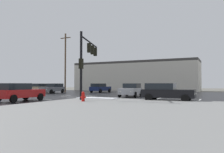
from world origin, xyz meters
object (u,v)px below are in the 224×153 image
traffic_signal_mast (87,55)px  sedan_silver (131,90)px  sedan_black (166,92)px  fire_hydrant (83,96)px  sedan_grey (53,88)px  sedan_tan (42,88)px  sedan_red (19,92)px  sedan_navy (100,88)px  utility_pole_far (65,62)px

traffic_signal_mast → sedan_silver: (2.13, 6.35, -3.51)m
sedan_black → sedan_silver: bearing=135.7°
fire_hydrant → sedan_grey: size_ratio=0.17×
sedan_tan → sedan_silver: bearing=-106.6°
fire_hydrant → sedan_grey: bearing=137.5°
traffic_signal_mast → sedan_red: (-4.23, -4.47, -3.51)m
sedan_tan → sedan_navy: (10.09, 3.40, 0.00)m
utility_pole_far → sedan_navy: bearing=10.8°
utility_pole_far → sedan_black: bearing=-31.6°
sedan_black → sedan_grey: (-20.46, 8.87, 0.00)m
sedan_black → utility_pole_far: (-21.26, 13.06, 4.77)m
sedan_silver → sedan_black: (5.24, -4.96, 0.00)m
sedan_silver → sedan_grey: size_ratio=1.01×
fire_hydrant → sedan_navy: size_ratio=0.17×
sedan_tan → sedan_red: bearing=-141.5°
sedan_navy → utility_pole_far: bearing=104.0°
sedan_black → sedan_red: 13.01m
fire_hydrant → utility_pole_far: utility_pole_far is taller
sedan_silver → sedan_black: same height
sedan_tan → sedan_navy: size_ratio=0.99×
traffic_signal_mast → sedan_silver: size_ratio=1.31×
utility_pole_far → sedan_grey: bearing=-79.2°
sedan_navy → sedan_grey: same height
sedan_red → traffic_signal_mast: bearing=-44.9°
fire_hydrant → utility_pole_far: (-15.64, 17.79, 5.09)m
traffic_signal_mast → sedan_navy: (-7.28, 15.70, -3.51)m
traffic_signal_mast → sedan_tan: 21.57m
sedan_grey → fire_hydrant: bearing=43.7°
utility_pole_far → fire_hydrant: bearing=-48.7°
sedan_black → utility_pole_far: 25.40m
sedan_navy → utility_pole_far: 8.24m
sedan_tan → sedan_navy: same height
sedan_tan → sedan_grey: bearing=-115.1°
sedan_silver → sedan_navy: bearing=-141.7°
fire_hydrant → sedan_navy: (-9.04, 19.05, 0.32)m
traffic_signal_mast → sedan_tan: bearing=37.3°
sedan_tan → utility_pole_far: 6.29m
sedan_black → sedan_red: same height
fire_hydrant → sedan_silver: sedan_silver is taller
traffic_signal_mast → sedan_red: 7.09m
sedan_navy → sedan_grey: (-5.80, -5.45, 0.00)m
traffic_signal_mast → utility_pole_far: 20.07m
fire_hydrant → sedan_tan: sedan_tan is taller
sedan_grey → utility_pole_far: bearing=-173.0°
fire_hydrant → sedan_red: bearing=-169.3°
sedan_silver → sedan_red: same height
fire_hydrant → sedan_navy: bearing=115.4°
traffic_signal_mast → utility_pole_far: (-13.88, 14.44, 1.26)m
sedan_red → sedan_navy: bearing=7.1°
sedan_grey → sedan_navy: bearing=129.4°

